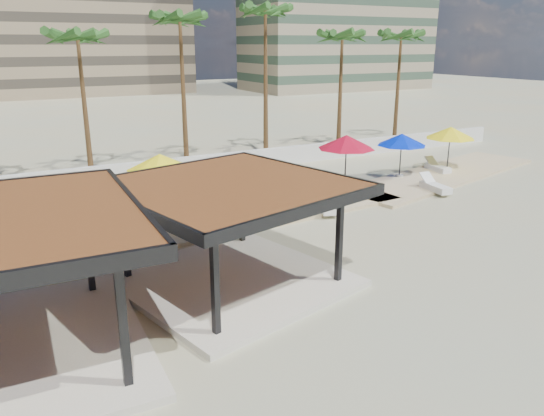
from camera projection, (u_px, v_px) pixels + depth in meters
The scene contains 17 objects.
ground at pixel (285, 281), 18.20m from camera, with size 200.00×200.00×0.00m, color tan.
promenade at pixel (242, 212), 25.53m from camera, with size 44.45×7.97×0.24m.
boundary_wall at pixel (152, 170), 31.47m from camera, with size 56.00×0.30×1.20m, color silver.
pavilion_central at pixel (231, 224), 17.43m from camera, with size 8.51×8.51×3.56m.
umbrella_b at pixel (160, 162), 24.31m from camera, with size 3.96×3.96×2.81m.
umbrella_c at pixel (346, 142), 29.15m from camera, with size 3.37×3.37×2.84m.
umbrella_d at pixel (402, 140), 31.10m from camera, with size 3.84×3.84×2.59m.
umbrella_e at pixel (450, 133), 32.91m from camera, with size 3.93×3.93×2.70m.
lounger_a at pixel (40, 241), 20.77m from camera, with size 0.85×2.32×0.87m.
lounger_b at pixel (325, 205), 25.52m from camera, with size 1.44×2.41×0.87m.
lounger_c at pixel (435, 187), 28.75m from camera, with size 0.94×2.18×0.80m.
lounger_d at pixel (437, 168), 33.22m from camera, with size 0.89×2.06×0.75m.
palm_d at pixel (78, 42), 30.40m from camera, with size 3.00×3.00×9.01m.
palm_e at pixel (180, 25), 32.39m from camera, with size 3.00×3.00×10.08m.
palm_f at pixel (265, 18), 35.10m from camera, with size 3.00×3.00×10.70m.
palm_g at pixel (342, 41), 37.91m from camera, with size 3.00×3.00×9.15m.
palm_h at pixel (401, 40), 41.12m from camera, with size 3.00×3.00×9.20m.
Camera 1 is at (-8.27, -14.43, 7.81)m, focal length 35.00 mm.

